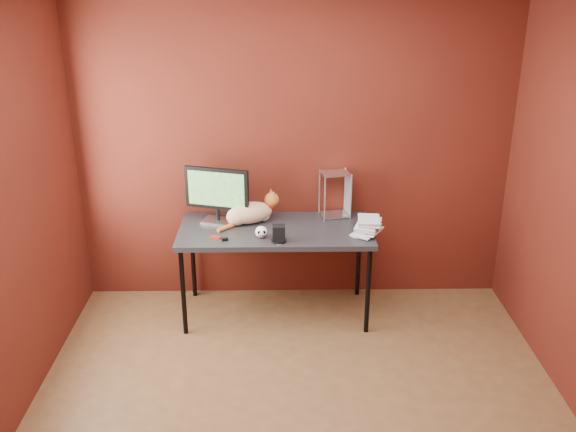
{
  "coord_description": "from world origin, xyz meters",
  "views": [
    {
      "loc": [
        -0.13,
        -3.22,
        2.7
      ],
      "look_at": [
        -0.06,
        1.15,
        0.94
      ],
      "focal_mm": 40.0,
      "sensor_mm": 36.0,
      "label": 1
    }
  ],
  "objects_px": {
    "cat": "(251,212)",
    "book_stack": "(361,149)",
    "skull_mug": "(261,232)",
    "desk": "(276,234)",
    "speaker": "(279,234)",
    "monitor": "(217,192)"
  },
  "relations": [
    {
      "from": "desk",
      "to": "skull_mug",
      "type": "relative_size",
      "value": 16.22
    },
    {
      "from": "skull_mug",
      "to": "speaker",
      "type": "relative_size",
      "value": 0.72
    },
    {
      "from": "desk",
      "to": "book_stack",
      "type": "xyz_separation_m",
      "value": [
        0.63,
        -0.07,
        0.71
      ]
    },
    {
      "from": "cat",
      "to": "book_stack",
      "type": "distance_m",
      "value": 1.02
    },
    {
      "from": "desk",
      "to": "book_stack",
      "type": "relative_size",
      "value": 1.14
    },
    {
      "from": "cat",
      "to": "book_stack",
      "type": "bearing_deg",
      "value": -33.42
    },
    {
      "from": "monitor",
      "to": "cat",
      "type": "height_order",
      "value": "monitor"
    },
    {
      "from": "book_stack",
      "to": "desk",
      "type": "bearing_deg",
      "value": 173.34
    },
    {
      "from": "skull_mug",
      "to": "monitor",
      "type": "bearing_deg",
      "value": 133.35
    },
    {
      "from": "skull_mug",
      "to": "cat",
      "type": "bearing_deg",
      "value": 102.1
    },
    {
      "from": "desk",
      "to": "skull_mug",
      "type": "xyz_separation_m",
      "value": [
        -0.11,
        -0.17,
        0.1
      ]
    },
    {
      "from": "skull_mug",
      "to": "book_stack",
      "type": "distance_m",
      "value": 0.96
    },
    {
      "from": "cat",
      "to": "speaker",
      "type": "relative_size",
      "value": 3.75
    },
    {
      "from": "skull_mug",
      "to": "book_stack",
      "type": "height_order",
      "value": "book_stack"
    },
    {
      "from": "speaker",
      "to": "skull_mug",
      "type": "bearing_deg",
      "value": 148.01
    },
    {
      "from": "desk",
      "to": "monitor",
      "type": "relative_size",
      "value": 2.96
    },
    {
      "from": "desk",
      "to": "cat",
      "type": "xyz_separation_m",
      "value": [
        -0.2,
        0.12,
        0.14
      ]
    },
    {
      "from": "cat",
      "to": "skull_mug",
      "type": "height_order",
      "value": "cat"
    },
    {
      "from": "cat",
      "to": "book_stack",
      "type": "xyz_separation_m",
      "value": [
        0.83,
        -0.19,
        0.57
      ]
    },
    {
      "from": "speaker",
      "to": "desk",
      "type": "bearing_deg",
      "value": 94.0
    },
    {
      "from": "skull_mug",
      "to": "book_stack",
      "type": "relative_size",
      "value": 0.07
    },
    {
      "from": "desk",
      "to": "speaker",
      "type": "bearing_deg",
      "value": -84.38
    }
  ]
}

